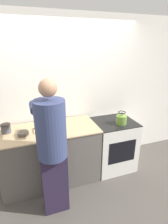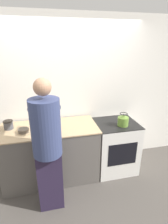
{
  "view_description": "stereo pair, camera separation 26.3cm",
  "coord_description": "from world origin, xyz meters",
  "px_view_note": "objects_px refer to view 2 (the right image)",
  "views": [
    {
      "loc": [
        -0.63,
        -2.08,
        2.12
      ],
      "look_at": [
        0.18,
        0.24,
        1.17
      ],
      "focal_mm": 28.0,
      "sensor_mm": 36.0,
      "label": 1
    },
    {
      "loc": [
        -0.38,
        -2.15,
        2.12
      ],
      "look_at": [
        0.18,
        0.24,
        1.17
      ],
      "focal_mm": 28.0,
      "sensor_mm": 36.0,
      "label": 2
    }
  ],
  "objects_px": {
    "oven": "(115,146)",
    "kettle": "(123,120)",
    "knife": "(41,126)",
    "canister_jar": "(8,125)",
    "bowl_prep": "(24,130)",
    "cutting_board": "(44,127)",
    "person": "(47,145)"
  },
  "relations": [
    {
      "from": "cutting_board",
      "to": "knife",
      "type": "height_order",
      "value": "knife"
    },
    {
      "from": "kettle",
      "to": "bowl_prep",
      "type": "distance_m",
      "value": 1.54
    },
    {
      "from": "knife",
      "to": "oven",
      "type": "bearing_deg",
      "value": 8.86
    },
    {
      "from": "person",
      "to": "canister_jar",
      "type": "bearing_deg",
      "value": 129.4
    },
    {
      "from": "person",
      "to": "kettle",
      "type": "relative_size",
      "value": 8.56
    },
    {
      "from": "oven",
      "to": "bowl_prep",
      "type": "relative_size",
      "value": 5.74
    },
    {
      "from": "oven",
      "to": "canister_jar",
      "type": "bearing_deg",
      "value": 175.92
    },
    {
      "from": "knife",
      "to": "kettle",
      "type": "height_order",
      "value": "kettle"
    },
    {
      "from": "oven",
      "to": "canister_jar",
      "type": "relative_size",
      "value": 6.35
    },
    {
      "from": "cutting_board",
      "to": "bowl_prep",
      "type": "height_order",
      "value": "bowl_prep"
    },
    {
      "from": "cutting_board",
      "to": "knife",
      "type": "relative_size",
      "value": 1.31
    },
    {
      "from": "kettle",
      "to": "canister_jar",
      "type": "height_order",
      "value": "kettle"
    },
    {
      "from": "oven",
      "to": "cutting_board",
      "type": "height_order",
      "value": "cutting_board"
    },
    {
      "from": "knife",
      "to": "person",
      "type": "bearing_deg",
      "value": -71.71
    },
    {
      "from": "knife",
      "to": "canister_jar",
      "type": "relative_size",
      "value": 1.56
    },
    {
      "from": "cutting_board",
      "to": "person",
      "type": "bearing_deg",
      "value": -86.66
    },
    {
      "from": "oven",
      "to": "person",
      "type": "bearing_deg",
      "value": -154.28
    },
    {
      "from": "kettle",
      "to": "knife",
      "type": "bearing_deg",
      "value": 172.51
    },
    {
      "from": "cutting_board",
      "to": "kettle",
      "type": "bearing_deg",
      "value": -7.27
    },
    {
      "from": "knife",
      "to": "bowl_prep",
      "type": "relative_size",
      "value": 1.41
    },
    {
      "from": "cutting_board",
      "to": "canister_jar",
      "type": "bearing_deg",
      "value": 171.3
    },
    {
      "from": "person",
      "to": "oven",
      "type": "bearing_deg",
      "value": 25.72
    },
    {
      "from": "kettle",
      "to": "canister_jar",
      "type": "relative_size",
      "value": 1.48
    },
    {
      "from": "person",
      "to": "cutting_board",
      "type": "xyz_separation_m",
      "value": [
        -0.03,
        0.6,
        -0.04
      ]
    },
    {
      "from": "person",
      "to": "bowl_prep",
      "type": "relative_size",
      "value": 11.45
    },
    {
      "from": "kettle",
      "to": "bowl_prep",
      "type": "relative_size",
      "value": 1.34
    },
    {
      "from": "oven",
      "to": "kettle",
      "type": "bearing_deg",
      "value": -62.86
    },
    {
      "from": "oven",
      "to": "bowl_prep",
      "type": "xyz_separation_m",
      "value": [
        -1.48,
        -0.04,
        0.5
      ]
    },
    {
      "from": "person",
      "to": "kettle",
      "type": "xyz_separation_m",
      "value": [
        1.21,
        0.44,
        0.02
      ]
    },
    {
      "from": "knife",
      "to": "bowl_prep",
      "type": "bearing_deg",
      "value": -148.64
    },
    {
      "from": "person",
      "to": "canister_jar",
      "type": "height_order",
      "value": "person"
    },
    {
      "from": "oven",
      "to": "canister_jar",
      "type": "height_order",
      "value": "canister_jar"
    }
  ]
}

